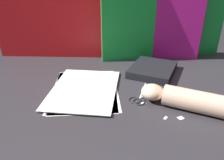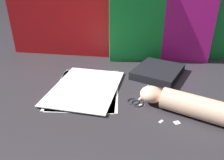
% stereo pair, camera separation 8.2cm
% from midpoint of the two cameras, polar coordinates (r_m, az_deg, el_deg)
% --- Properties ---
extents(ground_plane, '(6.00, 6.00, 0.00)m').
position_cam_midpoint_polar(ground_plane, '(0.88, -3.03, -2.39)').
color(ground_plane, '#2D2B30').
extents(backdrop_panel_left, '(0.70, 0.04, 0.58)m').
position_cam_midpoint_polar(backdrop_panel_left, '(1.19, -15.61, 19.08)').
color(backdrop_panel_left, red).
rests_on(backdrop_panel_left, ground_plane).
extents(backdrop_panel_center, '(0.84, 0.08, 0.38)m').
position_cam_midpoint_polar(backdrop_panel_center, '(1.16, -0.10, 14.77)').
color(backdrop_panel_center, '#D81E9E').
rests_on(backdrop_panel_center, ground_plane).
extents(backdrop_panel_right, '(0.65, 0.16, 0.41)m').
position_cam_midpoint_polar(backdrop_panel_right, '(1.18, 11.80, 15.25)').
color(backdrop_panel_right, green).
rests_on(backdrop_panel_right, ground_plane).
extents(paper_stack, '(0.29, 0.37, 0.01)m').
position_cam_midpoint_polar(paper_stack, '(0.88, -9.76, -2.39)').
color(paper_stack, white).
rests_on(paper_stack, ground_plane).
extents(book_closed, '(0.26, 0.28, 0.03)m').
position_cam_midpoint_polar(book_closed, '(1.02, 8.34, 2.66)').
color(book_closed, black).
rests_on(book_closed, ground_plane).
extents(scissors, '(0.16, 0.17, 0.01)m').
position_cam_midpoint_polar(scissors, '(0.82, 4.77, -4.47)').
color(scissors, silver).
rests_on(scissors, ground_plane).
extents(hand_forearm, '(0.30, 0.19, 0.07)m').
position_cam_midpoint_polar(hand_forearm, '(0.77, 15.54, -4.82)').
color(hand_forearm, beige).
rests_on(hand_forearm, ground_plane).
extents(paper_scrap_near, '(0.02, 0.02, 0.00)m').
position_cam_midpoint_polar(paper_scrap_near, '(0.74, 14.50, -9.67)').
color(paper_scrap_near, white).
rests_on(paper_scrap_near, ground_plane).
extents(paper_scrap_mid, '(0.02, 0.02, 0.00)m').
position_cam_midpoint_polar(paper_scrap_mid, '(0.73, 10.68, -9.79)').
color(paper_scrap_mid, white).
rests_on(paper_scrap_mid, ground_plane).
extents(paper_scrap_far, '(0.02, 0.02, 0.00)m').
position_cam_midpoint_polar(paper_scrap_far, '(0.79, 5.33, -6.04)').
color(paper_scrap_far, white).
rests_on(paper_scrap_far, ground_plane).
extents(paper_scrap_side, '(0.02, 0.02, 0.00)m').
position_cam_midpoint_polar(paper_scrap_side, '(0.76, -1.99, -7.69)').
color(paper_scrap_side, white).
rests_on(paper_scrap_side, ground_plane).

